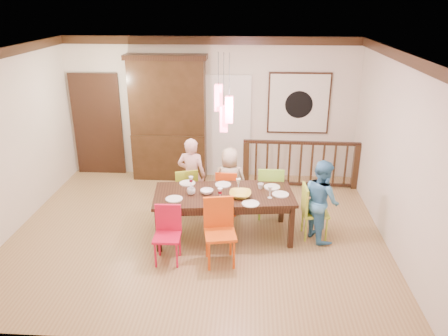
# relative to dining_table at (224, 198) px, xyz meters

# --- Properties ---
(floor) EXTENTS (6.00, 6.00, 0.00)m
(floor) POSITION_rel_dining_table_xyz_m (-0.44, 0.12, -0.67)
(floor) COLOR #947147
(floor) RESTS_ON ground
(ceiling) EXTENTS (6.00, 6.00, 0.00)m
(ceiling) POSITION_rel_dining_table_xyz_m (-0.44, 0.12, 2.23)
(ceiling) COLOR white
(ceiling) RESTS_ON wall_back
(wall_back) EXTENTS (6.00, 0.00, 6.00)m
(wall_back) POSITION_rel_dining_table_xyz_m (-0.44, 2.62, 0.78)
(wall_back) COLOR beige
(wall_back) RESTS_ON floor
(wall_left) EXTENTS (0.00, 5.00, 5.00)m
(wall_left) POSITION_rel_dining_table_xyz_m (-3.44, 0.12, 0.78)
(wall_left) COLOR beige
(wall_left) RESTS_ON floor
(wall_right) EXTENTS (0.00, 5.00, 5.00)m
(wall_right) POSITION_rel_dining_table_xyz_m (2.56, 0.12, 0.78)
(wall_right) COLOR beige
(wall_right) RESTS_ON floor
(crown_molding) EXTENTS (6.00, 5.00, 0.16)m
(crown_molding) POSITION_rel_dining_table_xyz_m (-0.44, 0.12, 2.15)
(crown_molding) COLOR black
(crown_molding) RESTS_ON wall_back
(panel_door) EXTENTS (1.04, 0.07, 2.24)m
(panel_door) POSITION_rel_dining_table_xyz_m (-2.84, 2.57, 0.38)
(panel_door) COLOR black
(panel_door) RESTS_ON wall_back
(white_doorway) EXTENTS (0.97, 0.05, 2.22)m
(white_doorway) POSITION_rel_dining_table_xyz_m (-0.09, 2.58, 0.38)
(white_doorway) COLOR silver
(white_doorway) RESTS_ON wall_back
(painting) EXTENTS (1.25, 0.06, 1.25)m
(painting) POSITION_rel_dining_table_xyz_m (1.36, 2.58, 0.93)
(painting) COLOR black
(painting) RESTS_ON wall_back
(pendant_cluster) EXTENTS (0.27, 0.21, 1.14)m
(pendant_cluster) POSITION_rel_dining_table_xyz_m (0.00, -0.00, 1.44)
(pendant_cluster) COLOR #F24862
(pendant_cluster) RESTS_ON ceiling
(dining_table) EXTENTS (2.27, 1.23, 0.75)m
(dining_table) POSITION_rel_dining_table_xyz_m (0.00, 0.00, 0.00)
(dining_table) COLOR black
(dining_table) RESTS_ON floor
(chair_far_left) EXTENTS (0.49, 0.49, 0.86)m
(chair_far_left) POSITION_rel_dining_table_xyz_m (-0.73, 0.77, -0.17)
(chair_far_left) COLOR #95AB20
(chair_far_left) RESTS_ON floor
(chair_far_mid) EXTENTS (0.39, 0.39, 0.83)m
(chair_far_mid) POSITION_rel_dining_table_xyz_m (0.01, 0.82, -0.19)
(chair_far_mid) COLOR #E54711
(chair_far_mid) RESTS_ON floor
(chair_far_right) EXTENTS (0.44, 0.44, 0.95)m
(chair_far_right) POSITION_rel_dining_table_xyz_m (0.76, 0.72, -0.12)
(chair_far_right) COLOR #81C535
(chair_far_right) RESTS_ON floor
(chair_near_left) EXTENTS (0.39, 0.39, 0.84)m
(chair_near_left) POSITION_rel_dining_table_xyz_m (-0.76, -0.80, -0.19)
(chair_near_left) COLOR red
(chair_near_left) RESTS_ON floor
(chair_near_mid) EXTENTS (0.51, 0.51, 0.96)m
(chair_near_mid) POSITION_rel_dining_table_xyz_m (-0.00, -0.78, -0.12)
(chair_near_mid) COLOR #D24C0E
(chair_near_mid) RESTS_ON floor
(chair_end_right) EXTENTS (0.42, 0.42, 0.88)m
(chair_end_right) POSITION_rel_dining_table_xyz_m (1.45, 0.06, -0.17)
(chair_end_right) COLOR #AFCB35
(chair_end_right) RESTS_ON floor
(china_hutch) EXTENTS (1.63, 0.46, 2.57)m
(china_hutch) POSITION_rel_dining_table_xyz_m (-1.29, 2.41, 0.62)
(china_hutch) COLOR black
(china_hutch) RESTS_ON floor
(balustrade) EXTENTS (2.31, 0.13, 0.96)m
(balustrade) POSITION_rel_dining_table_xyz_m (1.41, 2.07, -0.17)
(balustrade) COLOR black
(balustrade) RESTS_ON floor
(person_far_left) EXTENTS (0.54, 0.39, 1.37)m
(person_far_left) POSITION_rel_dining_table_xyz_m (-0.62, 0.84, 0.02)
(person_far_left) COLOR #FFC2C2
(person_far_left) RESTS_ON floor
(person_far_mid) EXTENTS (0.61, 0.41, 1.21)m
(person_far_mid) POSITION_rel_dining_table_xyz_m (0.05, 0.82, -0.06)
(person_far_mid) COLOR #B8A88B
(person_far_mid) RESTS_ON floor
(person_end_right) EXTENTS (0.70, 0.78, 1.31)m
(person_end_right) POSITION_rel_dining_table_xyz_m (1.53, 0.04, -0.01)
(person_end_right) COLOR #458CC2
(person_end_right) RESTS_ON floor
(serving_bowl) EXTENTS (0.35, 0.35, 0.08)m
(serving_bowl) POSITION_rel_dining_table_xyz_m (0.26, -0.12, 0.12)
(serving_bowl) COLOR gold
(serving_bowl) RESTS_ON dining_table
(small_bowl) EXTENTS (0.22, 0.22, 0.06)m
(small_bowl) POSITION_rel_dining_table_xyz_m (-0.26, -0.03, 0.11)
(small_bowl) COLOR white
(small_bowl) RESTS_ON dining_table
(cup_left) EXTENTS (0.15, 0.15, 0.10)m
(cup_left) POSITION_rel_dining_table_xyz_m (-0.50, -0.08, 0.13)
(cup_left) COLOR silver
(cup_left) RESTS_ON dining_table
(cup_right) EXTENTS (0.11, 0.11, 0.09)m
(cup_right) POSITION_rel_dining_table_xyz_m (0.57, 0.21, 0.12)
(cup_right) COLOR silver
(cup_right) RESTS_ON dining_table
(plate_far_left) EXTENTS (0.26, 0.26, 0.01)m
(plate_far_left) POSITION_rel_dining_table_xyz_m (-0.62, 0.34, 0.09)
(plate_far_left) COLOR white
(plate_far_left) RESTS_ON dining_table
(plate_far_mid) EXTENTS (0.26, 0.26, 0.01)m
(plate_far_mid) POSITION_rel_dining_table_xyz_m (-0.03, 0.32, 0.09)
(plate_far_mid) COLOR white
(plate_far_mid) RESTS_ON dining_table
(plate_far_right) EXTENTS (0.26, 0.26, 0.01)m
(plate_far_right) POSITION_rel_dining_table_xyz_m (0.76, 0.27, 0.09)
(plate_far_right) COLOR white
(plate_far_right) RESTS_ON dining_table
(plate_near_left) EXTENTS (0.26, 0.26, 0.01)m
(plate_near_left) POSITION_rel_dining_table_xyz_m (-0.74, -0.27, 0.09)
(plate_near_left) COLOR white
(plate_near_left) RESTS_ON dining_table
(plate_near_mid) EXTENTS (0.26, 0.26, 0.01)m
(plate_near_mid) POSITION_rel_dining_table_xyz_m (0.42, -0.36, 0.09)
(plate_near_mid) COLOR white
(plate_near_mid) RESTS_ON dining_table
(plate_end_right) EXTENTS (0.26, 0.26, 0.01)m
(plate_end_right) POSITION_rel_dining_table_xyz_m (0.88, -0.00, 0.09)
(plate_end_right) COLOR white
(plate_end_right) RESTS_ON dining_table
(wine_glass_a) EXTENTS (0.08, 0.08, 0.19)m
(wine_glass_a) POSITION_rel_dining_table_xyz_m (-0.54, 0.18, 0.18)
(wine_glass_a) COLOR #590C19
(wine_glass_a) RESTS_ON dining_table
(wine_glass_b) EXTENTS (0.08, 0.08, 0.19)m
(wine_glass_b) POSITION_rel_dining_table_xyz_m (0.22, 0.14, 0.18)
(wine_glass_b) COLOR silver
(wine_glass_b) RESTS_ON dining_table
(wine_glass_c) EXTENTS (0.08, 0.08, 0.19)m
(wine_glass_c) POSITION_rel_dining_table_xyz_m (-0.04, -0.24, 0.18)
(wine_glass_c) COLOR #590C19
(wine_glass_c) RESTS_ON dining_table
(wine_glass_d) EXTENTS (0.08, 0.08, 0.19)m
(wine_glass_d) POSITION_rel_dining_table_xyz_m (0.71, -0.12, 0.18)
(wine_glass_d) COLOR silver
(wine_glass_d) RESTS_ON dining_table
(napkin) EXTENTS (0.18, 0.14, 0.01)m
(napkin) POSITION_rel_dining_table_xyz_m (-0.06, -0.38, 0.09)
(napkin) COLOR #D83359
(napkin) RESTS_ON dining_table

